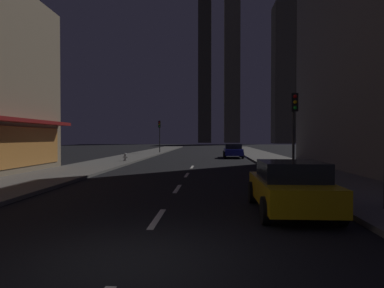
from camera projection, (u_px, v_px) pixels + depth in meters
ground_plane at (199, 157)px, 37.70m from camera, size 78.00×136.00×0.10m
sidewalk_right at (264, 156)px, 37.29m from camera, size 4.00×76.00×0.15m
sidewalk_left at (136, 156)px, 38.10m from camera, size 4.00×76.00×0.15m
lane_marking_center at (177, 189)px, 14.14m from camera, size 0.16×23.00×0.01m
skyscraper_distant_tall at (205, 46)px, 139.67m from camera, size 5.22×8.82×78.21m
skyscraper_distant_mid at (232, 58)px, 138.10m from camera, size 6.17×5.89×67.67m
skyscraper_distant_short at (283, 74)px, 122.13m from camera, size 6.83×8.98×48.94m
skyscraper_distant_slender at (295, 70)px, 133.82m from camera, size 5.26×5.59×56.93m
car_parked_near at (290, 186)px, 9.63m from camera, size 1.98×4.24×1.45m
car_parked_far at (233, 151)px, 35.77m from camera, size 1.98×4.24×1.45m
fire_hydrant_far_left at (125, 157)px, 29.09m from camera, size 0.42×0.30×0.65m
traffic_light_near_right at (294, 116)px, 17.16m from camera, size 0.32×0.48×4.20m
traffic_light_far_left at (160, 129)px, 45.41m from camera, size 0.32×0.48×4.20m
street_lamp_right at (357, 29)px, 9.42m from camera, size 1.96×0.56×6.58m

